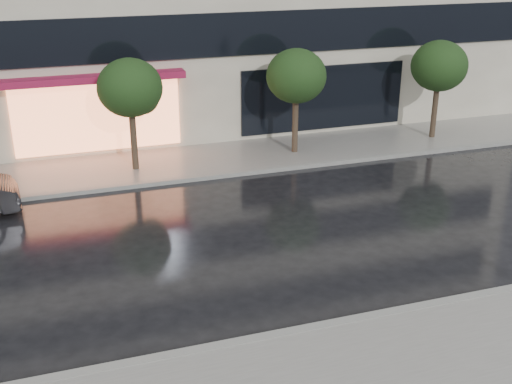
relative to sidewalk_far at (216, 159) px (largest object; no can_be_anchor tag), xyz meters
name	(u,v)px	position (x,y,z in m)	size (l,w,h in m)	color
ground	(333,300)	(0.00, -10.25, -0.06)	(120.00, 120.00, 0.00)	black
sidewalk_far	(216,159)	(0.00, 0.00, 0.00)	(60.00, 3.50, 0.12)	slate
curb_near	(353,321)	(0.00, -11.25, 0.01)	(60.00, 0.25, 0.14)	gray
curb_far	(230,174)	(0.00, -1.75, 0.01)	(60.00, 0.25, 0.14)	gray
tree_mid_west	(132,90)	(-2.94, -0.22, 2.86)	(2.20, 2.20, 3.99)	#33261C
tree_mid_east	(297,78)	(3.06, -0.22, 2.86)	(2.20, 2.20, 3.99)	#33261C
tree_far_east	(440,68)	(9.06, -0.22, 2.86)	(2.20, 2.20, 3.99)	#33261C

